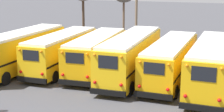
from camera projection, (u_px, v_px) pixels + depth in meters
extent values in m
plane|color=#424247|center=(112.00, 76.00, 27.37)|extent=(160.00, 160.00, 0.00)
cube|color=#EAAA0F|center=(22.00, 51.00, 28.51)|extent=(2.56, 10.27, 2.74)
cube|color=white|center=(21.00, 33.00, 28.18)|extent=(2.36, 9.86, 0.20)
cube|color=black|center=(10.00, 52.00, 28.98)|extent=(0.21, 10.02, 0.14)
cube|color=black|center=(35.00, 54.00, 28.15)|extent=(0.21, 10.02, 0.14)
cylinder|color=black|center=(37.00, 54.00, 32.65)|extent=(0.30, 1.00, 1.00)
cylinder|color=black|center=(57.00, 56.00, 31.88)|extent=(0.30, 1.00, 1.00)
cylinder|color=black|center=(5.00, 78.00, 24.94)|extent=(0.30, 1.00, 1.00)
cube|color=yellow|center=(62.00, 51.00, 28.75)|extent=(2.42, 9.54, 2.55)
cube|color=white|center=(62.00, 35.00, 28.43)|extent=(2.23, 9.16, 0.20)
cube|color=black|center=(32.00, 80.00, 24.58)|extent=(2.41, 0.22, 0.36)
cube|color=black|center=(31.00, 56.00, 24.20)|extent=(1.30, 0.04, 0.76)
sphere|color=red|center=(21.00, 72.00, 24.74)|extent=(0.22, 0.22, 0.22)
sphere|color=orange|center=(19.00, 50.00, 24.37)|extent=(0.18, 0.18, 0.18)
sphere|color=red|center=(42.00, 74.00, 24.17)|extent=(0.22, 0.22, 0.22)
sphere|color=orange|center=(41.00, 52.00, 23.80)|extent=(0.18, 0.18, 0.18)
cube|color=black|center=(50.00, 53.00, 29.17)|extent=(0.09, 9.33, 0.14)
cube|color=black|center=(75.00, 55.00, 28.40)|extent=(0.09, 9.33, 0.14)
cylinder|color=black|center=(69.00, 55.00, 32.54)|extent=(0.29, 0.93, 0.92)
cylinder|color=black|center=(91.00, 57.00, 31.83)|extent=(0.29, 0.93, 0.92)
cylinder|color=black|center=(29.00, 74.00, 26.18)|extent=(0.29, 0.93, 0.92)
cylinder|color=black|center=(54.00, 77.00, 25.47)|extent=(0.29, 0.93, 0.92)
cube|color=#E5A00C|center=(97.00, 53.00, 27.99)|extent=(2.98, 9.49, 2.51)
cube|color=white|center=(97.00, 37.00, 27.68)|extent=(2.76, 9.11, 0.20)
cube|color=black|center=(75.00, 83.00, 23.82)|extent=(2.50, 0.34, 0.36)
cube|color=black|center=(75.00, 58.00, 23.44)|extent=(1.35, 0.11, 0.75)
sphere|color=red|center=(63.00, 75.00, 23.95)|extent=(0.22, 0.22, 0.22)
sphere|color=orange|center=(62.00, 53.00, 23.58)|extent=(0.18, 0.18, 0.18)
sphere|color=red|center=(87.00, 77.00, 23.44)|extent=(0.22, 0.22, 0.22)
sphere|color=orange|center=(87.00, 54.00, 23.08)|extent=(0.18, 0.18, 0.18)
cube|color=black|center=(83.00, 55.00, 28.37)|extent=(0.55, 9.17, 0.14)
cube|color=black|center=(111.00, 57.00, 27.69)|extent=(0.55, 9.17, 0.14)
cylinder|color=black|center=(97.00, 57.00, 31.72)|extent=(0.34, 1.00, 0.99)
cylinder|color=black|center=(121.00, 58.00, 31.08)|extent=(0.34, 1.00, 0.99)
cylinder|color=black|center=(68.00, 77.00, 25.39)|extent=(0.34, 1.00, 0.99)
cylinder|color=black|center=(97.00, 79.00, 24.76)|extent=(0.34, 1.00, 0.99)
cube|color=yellow|center=(131.00, 56.00, 26.57)|extent=(2.50, 10.73, 2.80)
cube|color=white|center=(131.00, 37.00, 26.23)|extent=(2.30, 10.30, 0.20)
cube|color=black|center=(108.00, 92.00, 21.89)|extent=(2.41, 0.23, 0.36)
cube|color=black|center=(108.00, 62.00, 21.46)|extent=(1.30, 0.05, 0.84)
sphere|color=red|center=(95.00, 82.00, 22.03)|extent=(0.22, 0.22, 0.22)
sphere|color=orange|center=(94.00, 55.00, 21.61)|extent=(0.18, 0.18, 0.18)
sphere|color=red|center=(121.00, 85.00, 21.47)|extent=(0.22, 0.22, 0.22)
sphere|color=orange|center=(121.00, 57.00, 21.05)|extent=(0.18, 0.18, 0.18)
cube|color=black|center=(117.00, 57.00, 27.00)|extent=(0.16, 10.49, 0.14)
cube|color=black|center=(146.00, 60.00, 26.24)|extent=(0.16, 10.49, 0.14)
cylinder|color=black|center=(132.00, 59.00, 30.94)|extent=(0.29, 0.98, 0.97)
cylinder|color=black|center=(156.00, 61.00, 30.24)|extent=(0.29, 0.98, 0.97)
cylinder|color=black|center=(99.00, 85.00, 23.48)|extent=(0.29, 0.98, 0.97)
cylinder|color=black|center=(130.00, 88.00, 22.78)|extent=(0.29, 0.98, 0.97)
cube|color=#E5A00C|center=(171.00, 60.00, 25.93)|extent=(2.65, 10.52, 2.47)
cube|color=white|center=(172.00, 43.00, 25.62)|extent=(2.45, 10.09, 0.20)
cube|color=black|center=(153.00, 96.00, 21.38)|extent=(2.46, 0.26, 0.36)
cube|color=black|center=(154.00, 69.00, 21.01)|extent=(1.33, 0.06, 0.74)
sphere|color=red|center=(139.00, 86.00, 21.57)|extent=(0.22, 0.22, 0.22)
sphere|color=orange|center=(140.00, 62.00, 21.21)|extent=(0.18, 0.18, 0.18)
sphere|color=red|center=(168.00, 90.00, 20.94)|extent=(0.22, 0.22, 0.22)
sphere|color=orange|center=(169.00, 65.00, 20.58)|extent=(0.18, 0.18, 0.18)
cube|color=black|center=(155.00, 61.00, 26.40)|extent=(0.26, 10.25, 0.14)
cube|color=black|center=(187.00, 64.00, 25.55)|extent=(0.26, 10.25, 0.14)
cylinder|color=black|center=(167.00, 61.00, 30.15)|extent=(0.30, 0.93, 0.93)
cylinder|color=black|center=(193.00, 63.00, 29.36)|extent=(0.30, 0.93, 0.93)
cylinder|color=black|center=(142.00, 88.00, 23.00)|extent=(0.30, 0.93, 0.93)
cylinder|color=black|center=(175.00, 92.00, 22.22)|extent=(0.30, 0.93, 0.93)
cube|color=#EAAA0F|center=(212.00, 65.00, 23.81)|extent=(2.70, 10.43, 2.78)
cube|color=white|center=(213.00, 44.00, 23.47)|extent=(2.50, 10.01, 0.20)
cube|color=black|center=(201.00, 108.00, 19.33)|extent=(2.53, 0.25, 0.36)
cube|color=black|center=(204.00, 74.00, 18.90)|extent=(1.36, 0.06, 0.83)
sphere|color=red|center=(185.00, 96.00, 19.52)|extent=(0.22, 0.22, 0.22)
sphere|color=orange|center=(187.00, 66.00, 19.10)|extent=(0.18, 0.18, 0.18)
sphere|color=red|center=(219.00, 100.00, 18.87)|extent=(0.22, 0.22, 0.22)
sphere|color=orange|center=(222.00, 69.00, 18.46)|extent=(0.18, 0.18, 0.18)
cube|color=black|center=(193.00, 66.00, 24.29)|extent=(0.24, 10.17, 0.14)
cylinder|color=black|center=(200.00, 67.00, 28.03)|extent=(0.30, 0.98, 0.98)
cylinder|color=black|center=(185.00, 98.00, 20.96)|extent=(0.30, 0.98, 0.98)
cylinder|color=black|center=(224.00, 103.00, 20.15)|extent=(0.30, 0.98, 0.98)
cylinder|color=#75604C|center=(136.00, 9.00, 39.58)|extent=(0.29, 0.29, 8.03)
cylinder|color=brown|center=(124.00, 18.00, 46.16)|extent=(0.29, 0.29, 4.57)
cylinder|color=#473323|center=(83.00, 15.00, 48.01)|extent=(0.35, 0.35, 4.72)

